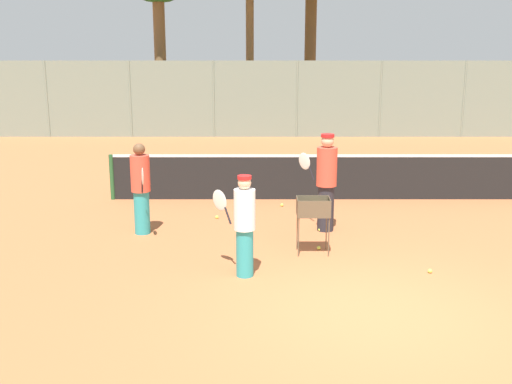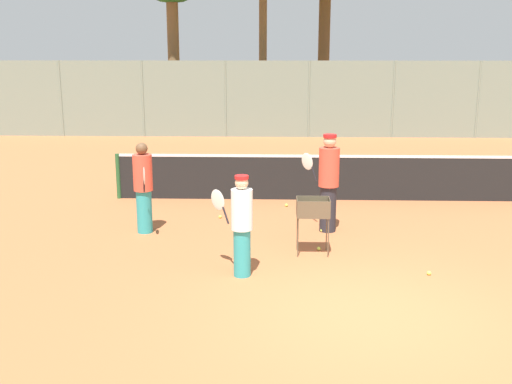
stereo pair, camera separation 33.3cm
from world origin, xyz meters
The scene contains 12 objects.
ground_plane centered at (0.00, 0.00, 0.00)m, with size 80.00×80.00×0.00m, color #B26038.
tennis_net centered at (0.00, 6.32, 0.56)m, with size 10.17×0.10×1.07m.
back_fence centered at (0.00, 16.97, 1.53)m, with size 27.01×0.08×3.06m.
player_white_outfit centered at (-1.84, 1.38, 0.83)m, with size 0.72×0.63×1.59m.
player_red_cap centered at (-3.83, 3.60, 0.90)m, with size 0.39×0.90×1.74m.
player_yellow_shirt centered at (-0.31, 3.81, 0.98)m, with size 0.74×0.75×1.89m.
ball_cart centered at (-0.67, 2.46, 0.74)m, with size 0.56×0.41×0.98m.
tennis_ball_0 centered at (-2.47, 4.64, 0.03)m, with size 0.07×0.07×0.07m, color #D1E54C.
tennis_ball_1 centered at (1.08, 1.49, 0.03)m, with size 0.07×0.07×0.07m, color #D1E54C.
tennis_ball_2 centered at (-0.42, 3.73, 0.03)m, with size 0.07×0.07×0.07m, color #D1E54C.
tennis_ball_3 centered at (-1.07, 5.66, 0.03)m, with size 0.07×0.07×0.07m, color #D1E54C.
tennis_ball_4 centered at (-0.55, 2.63, 0.03)m, with size 0.07×0.07×0.07m, color #D1E54C.
Camera 2 is at (-1.32, -7.38, 3.39)m, focal length 42.00 mm.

